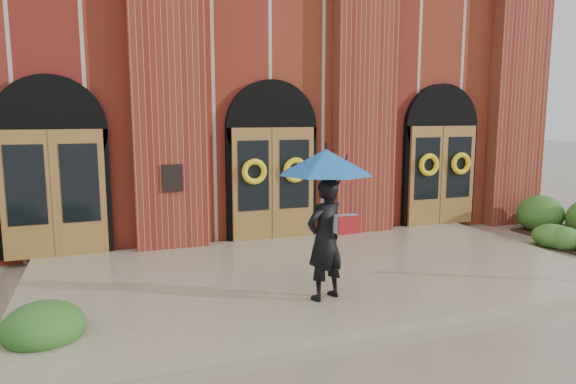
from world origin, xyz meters
name	(u,v)px	position (x,y,z in m)	size (l,w,h in m)	color
ground	(321,280)	(0.00, 0.00, 0.00)	(90.00, 90.00, 0.00)	gray
landing	(318,273)	(0.00, 0.15, 0.07)	(10.00, 5.30, 0.15)	tan
church_building	(215,97)	(0.00, 8.78, 3.50)	(16.20, 12.53, 7.00)	maroon
man_with_umbrella	(326,195)	(-0.49, -1.25, 1.75)	(1.83, 1.83, 2.28)	black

